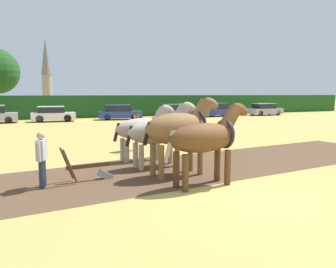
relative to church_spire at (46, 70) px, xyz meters
The scene contains 16 objects.
ground_plane 72.95m from the church_spire, 89.54° to the right, with size 240.00×240.00×0.00m, color tan.
plowed_furrow_strip 70.18m from the church_spire, 93.92° to the right, with size 30.61×4.33×0.01m, color brown.
hedgerow 43.01m from the church_spire, 89.21° to the right, with size 75.50×1.99×2.40m, color #1E511E.
church_spire is the anchor object (origin of this frame).
draft_horse_lead_left 71.48m from the church_spire, 89.90° to the right, with size 2.83×1.07×2.37m.
draft_horse_lead_right 70.09m from the church_spire, 90.02° to the right, with size 2.82×1.24×2.52m.
draft_horse_trail_left 68.73m from the church_spire, 90.12° to the right, with size 2.88×1.10×2.34m.
draft_horse_trail_right 67.35m from the church_spire, 90.25° to the right, with size 2.67×1.04×2.20m.
plow 69.83m from the church_spire, 92.22° to the right, with size 1.55×0.50×1.13m.
farmer_at_plow 70.07m from the church_spire, 93.35° to the right, with size 0.32×0.61×1.54m.
farmer_beside_team 65.22m from the church_spire, 89.89° to the right, with size 0.43×0.63×1.73m.
parked_car_center 47.58m from the church_spire, 92.69° to the right, with size 3.98×2.00×1.42m.
parked_car_center_right 47.71m from the church_spire, 85.01° to the right, with size 4.46×2.42×1.48m.
parked_car_right 48.66m from the church_spire, 77.72° to the right, with size 4.14×2.31×1.47m.
parked_car_far_right 49.97m from the church_spire, 71.79° to the right, with size 4.11×1.97×1.52m.
parked_car_end_right 52.71m from the church_spire, 65.23° to the right, with size 4.11×1.88×1.43m.
Camera 1 is at (-4.97, -6.46, 2.55)m, focal length 35.00 mm.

